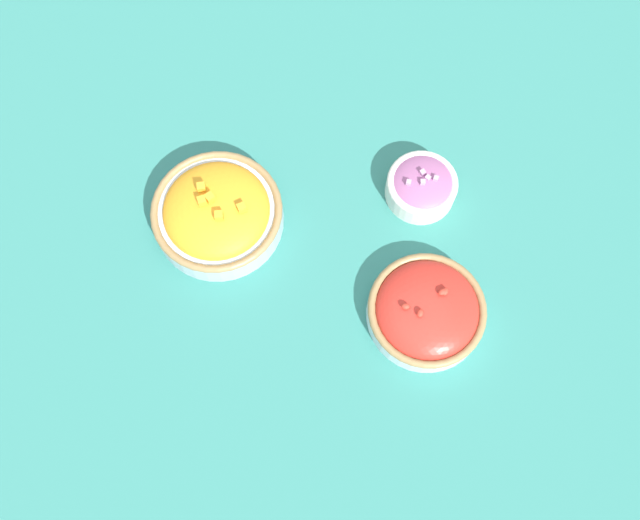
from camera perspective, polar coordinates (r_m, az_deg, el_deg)
The scene contains 4 objects.
ground_plane at distance 1.12m, azimuth -0.00°, elevation -0.51°, with size 3.00×3.00×0.00m, color #337F75.
bowl_red_onion at distance 1.15m, azimuth 8.14°, elevation 5.91°, with size 0.11×0.11×0.06m.
bowl_cherry_tomatoes at distance 1.08m, azimuth 8.52°, elevation -4.03°, with size 0.18×0.18×0.07m.
bowl_squash at distance 1.13m, azimuth -8.22°, elevation 3.74°, with size 0.21×0.21×0.08m.
Camera 1 is at (-0.03, -0.36, 1.06)m, focal length 40.00 mm.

